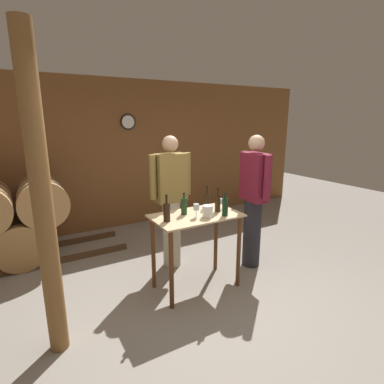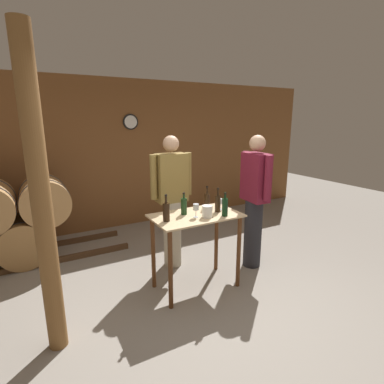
{
  "view_description": "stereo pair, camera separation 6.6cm",
  "coord_description": "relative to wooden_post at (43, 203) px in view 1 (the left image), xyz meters",
  "views": [
    {
      "loc": [
        -1.7,
        -2.42,
        2.01
      ],
      "look_at": [
        0.0,
        0.51,
        1.17
      ],
      "focal_mm": 28.0,
      "sensor_mm": 36.0,
      "label": 1
    },
    {
      "loc": [
        -1.65,
        -2.45,
        2.01
      ],
      "look_at": [
        0.0,
        0.51,
        1.17
      ],
      "focal_mm": 28.0,
      "sensor_mm": 36.0,
      "label": 2
    }
  ],
  "objects": [
    {
      "name": "wine_bottle_left",
      "position": [
        1.47,
        0.33,
        -0.32
      ],
      "size": [
        0.07,
        0.07,
        0.26
      ],
      "color": "#193819",
      "rests_on": "tasting_table"
    },
    {
      "name": "person_visitor_with_scarf",
      "position": [
        2.54,
        0.34,
        -0.39
      ],
      "size": [
        0.25,
        0.59,
        1.8
      ],
      "color": "#232328",
      "rests_on": "ground_plane"
    },
    {
      "name": "wine_glass_near_left",
      "position": [
        1.53,
        0.17,
        -0.31
      ],
      "size": [
        0.06,
        0.06,
        0.16
      ],
      "color": "silver",
      "rests_on": "tasting_table"
    },
    {
      "name": "wooden_post",
      "position": [
        0.0,
        0.0,
        0.0
      ],
      "size": [
        0.16,
        0.16,
        2.7
      ],
      "color": "brown",
      "rests_on": "ground_plane"
    },
    {
      "name": "person_host",
      "position": [
        1.58,
        0.89,
        -0.39
      ],
      "size": [
        0.59,
        0.24,
        1.8
      ],
      "color": "#B7AD93",
      "rests_on": "ground_plane"
    },
    {
      "name": "tasting_table",
      "position": [
        1.58,
        0.24,
        -0.63
      ],
      "size": [
        1.02,
        0.6,
        0.92
      ],
      "color": "#D1B284",
      "rests_on": "ground_plane"
    },
    {
      "name": "wine_bottle_far_right",
      "position": [
        1.86,
        0.22,
        -0.32
      ],
      "size": [
        0.07,
        0.07,
        0.29
      ],
      "color": "black",
      "rests_on": "tasting_table"
    },
    {
      "name": "wine_bottle_right",
      "position": [
        1.85,
        0.05,
        -0.32
      ],
      "size": [
        0.07,
        0.07,
        0.28
      ],
      "color": "black",
      "rests_on": "tasting_table"
    },
    {
      "name": "ground_plane",
      "position": [
        1.58,
        -0.16,
        -1.35
      ],
      "size": [
        14.0,
        14.0,
        0.0
      ],
      "primitive_type": "plane",
      "color": "gray"
    },
    {
      "name": "wine_glass_near_center",
      "position": [
        1.94,
        0.28,
        -0.33
      ],
      "size": [
        0.06,
        0.06,
        0.14
      ],
      "color": "silver",
      "rests_on": "tasting_table"
    },
    {
      "name": "ice_bucket",
      "position": [
        1.65,
        0.11,
        -0.36
      ],
      "size": [
        0.12,
        0.12,
        0.14
      ],
      "color": "white",
      "rests_on": "tasting_table"
    },
    {
      "name": "wine_bottle_center",
      "position": [
        1.84,
        0.42,
        -0.32
      ],
      "size": [
        0.06,
        0.06,
        0.28
      ],
      "color": "black",
      "rests_on": "tasting_table"
    },
    {
      "name": "wine_bottle_far_left",
      "position": [
        1.19,
        0.21,
        -0.32
      ],
      "size": [
        0.07,
        0.07,
        0.3
      ],
      "color": "black",
      "rests_on": "tasting_table"
    },
    {
      "name": "back_wall",
      "position": [
        1.58,
        2.83,
        0.0
      ],
      "size": [
        8.4,
        0.08,
        2.7
      ],
      "color": "brown",
      "rests_on": "ground_plane"
    }
  ]
}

